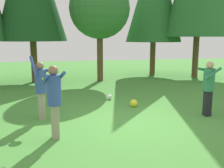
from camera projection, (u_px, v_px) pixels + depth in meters
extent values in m
plane|color=#478C38|center=(129.00, 123.00, 7.35)|extent=(40.00, 40.00, 0.00)
cube|color=gray|center=(42.00, 106.00, 7.69)|extent=(0.19, 0.22, 0.80)
cylinder|color=#334C9E|center=(41.00, 81.00, 7.55)|extent=(0.34, 0.34, 0.70)
sphere|color=#8C6647|center=(40.00, 66.00, 7.47)|extent=(0.23, 0.23, 0.23)
cylinder|color=#334C9E|center=(46.00, 70.00, 7.63)|extent=(0.37, 0.56, 0.13)
cylinder|color=#334C9E|center=(33.00, 66.00, 7.34)|extent=(0.26, 0.37, 0.55)
cube|color=gray|center=(55.00, 122.00, 6.19)|extent=(0.19, 0.22, 0.83)
cylinder|color=#334C9E|center=(54.00, 90.00, 6.05)|extent=(0.34, 0.34, 0.72)
sphere|color=#8C6647|center=(53.00, 70.00, 5.96)|extent=(0.24, 0.24, 0.24)
cylinder|color=#334C9E|center=(45.00, 80.00, 5.93)|extent=(0.18, 0.60, 0.33)
cylinder|color=#334C9E|center=(62.00, 75.00, 6.06)|extent=(0.18, 0.61, 0.27)
cube|color=black|center=(207.00, 103.00, 7.98)|extent=(0.19, 0.22, 0.80)
cylinder|color=#2D7551|center=(209.00, 80.00, 7.85)|extent=(0.34, 0.34, 0.69)
sphere|color=tan|center=(210.00, 65.00, 7.77)|extent=(0.23, 0.23, 0.23)
cylinder|color=#2D7551|center=(213.00, 74.00, 7.61)|extent=(0.54, 0.12, 0.39)
cylinder|color=#2D7551|center=(206.00, 70.00, 8.00)|extent=(0.60, 0.12, 0.20)
cylinder|color=yellow|center=(47.00, 79.00, 7.23)|extent=(0.38, 0.38, 0.05)
sphere|color=yellow|center=(134.00, 103.00, 9.03)|extent=(0.27, 0.27, 0.27)
sphere|color=white|center=(110.00, 97.00, 10.12)|extent=(0.19, 0.19, 0.19)
cylinder|color=brown|center=(196.00, 40.00, 15.28)|extent=(0.35, 0.35, 4.45)
cylinder|color=brown|center=(100.00, 54.00, 14.21)|extent=(0.33, 0.33, 2.97)
sphere|color=#337033|center=(100.00, 8.00, 13.76)|extent=(3.27, 3.27, 3.27)
cylinder|color=brown|center=(33.00, 45.00, 13.79)|extent=(0.34, 0.34, 4.04)
cylinder|color=brown|center=(153.00, 45.00, 16.36)|extent=(0.34, 0.34, 3.87)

